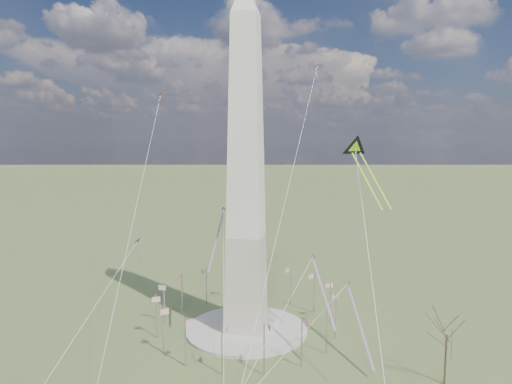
# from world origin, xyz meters

# --- Properties ---
(ground) EXTENTS (2000.00, 2000.00, 0.00)m
(ground) POSITION_xyz_m (0.00, 0.00, 0.00)
(ground) COLOR #546030
(ground) RESTS_ON ground
(plaza) EXTENTS (36.00, 36.00, 0.80)m
(plaza) POSITION_xyz_m (0.00, 0.00, 0.40)
(plaza) COLOR #9E9C90
(plaza) RESTS_ON ground
(washington_monument) EXTENTS (15.56, 15.56, 100.00)m
(washington_monument) POSITION_xyz_m (0.00, 0.00, 47.95)
(washington_monument) COLOR #B2A395
(washington_monument) RESTS_ON plaza
(flagpole_ring) EXTENTS (54.40, 54.40, 13.00)m
(flagpole_ring) POSITION_xyz_m (-0.00, -0.00, 7.27)
(flagpole_ring) COLOR #B9BAC0
(flagpole_ring) RESTS_ON ground
(tree_near) EXTENTS (10.25, 10.25, 17.94)m
(tree_near) POSITION_xyz_m (51.82, -19.44, 12.79)
(tree_near) COLOR #4A3F2C
(tree_near) RESTS_ON ground
(kite_delta_black) EXTENTS (13.43, 21.83, 18.01)m
(kite_delta_black) POSITION_xyz_m (30.73, 3.00, 53.39)
(kite_delta_black) COLOR black
(kite_delta_black) RESTS_ON ground
(kite_diamond_purple) EXTENTS (1.94, 2.96, 8.99)m
(kite_diamond_purple) POSITION_xyz_m (-34.44, 0.39, 24.53)
(kite_diamond_purple) COLOR navy
(kite_diamond_purple) RESTS_ON ground
(kite_streamer_left) EXTENTS (8.42, 19.49, 14.01)m
(kite_streamer_left) POSITION_xyz_m (22.10, -8.83, 19.35)
(kite_streamer_left) COLOR red
(kite_streamer_left) RESTS_ON ground
(kite_streamer_mid) EXTENTS (3.06, 21.57, 14.80)m
(kite_streamer_mid) POSITION_xyz_m (-8.44, 0.49, 30.11)
(kite_streamer_mid) COLOR red
(kite_streamer_mid) RESTS_ON ground
(kite_streamer_right) EXTENTS (8.02, 21.84, 15.45)m
(kite_streamer_right) POSITION_xyz_m (31.56, -7.04, 11.28)
(kite_streamer_right) COLOR red
(kite_streamer_right) RESTS_ON ground
(kite_small_red) EXTENTS (1.24, 2.01, 4.59)m
(kite_small_red) POSITION_xyz_m (-41.32, 36.49, 73.01)
(kite_small_red) COLOR red
(kite_small_red) RESTS_ON ground
(kite_small_white) EXTENTS (1.43, 1.81, 4.71)m
(kite_small_white) POSITION_xyz_m (16.24, 43.61, 81.75)
(kite_small_white) COLOR white
(kite_small_white) RESTS_ON ground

